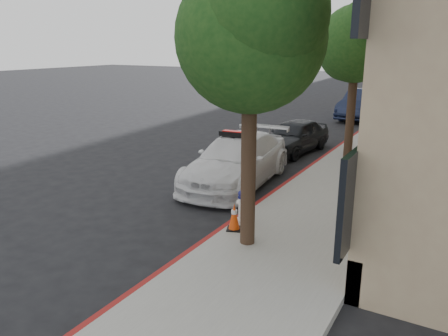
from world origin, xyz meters
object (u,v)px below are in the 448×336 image
parked_car_far (363,104)px  traffic_cone (234,217)px  parked_car_mid (294,136)px  fire_hydrant (243,207)px  police_car (237,160)px

parked_car_far → traffic_cone: bearing=-83.5°
traffic_cone → parked_car_far: bearing=94.0°
parked_car_mid → fire_hydrant: parked_car_mid is taller
parked_car_far → fire_hydrant: size_ratio=6.24×
fire_hydrant → parked_car_far: bearing=93.9°
parked_car_mid → parked_car_far: parked_car_far is taller
police_car → traffic_cone: bearing=-67.5°
police_car → traffic_cone: (1.76, -3.41, -0.29)m
parked_car_far → traffic_cone: parked_car_far is taller
parked_car_far → fire_hydrant: (1.23, -17.24, -0.28)m
police_car → parked_car_mid: size_ratio=1.37×
fire_hydrant → traffic_cone: bearing=-90.2°
police_car → parked_car_mid: police_car is taller
parked_car_mid → parked_car_far: bearing=94.0°
parked_car_mid → traffic_cone: parked_car_mid is taller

